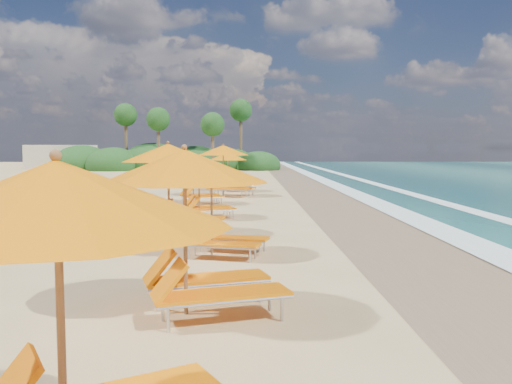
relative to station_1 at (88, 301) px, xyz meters
The scene contains 13 objects.
ground 11.72m from the station_1, 83.20° to the left, with size 160.00×160.00×0.00m, color tan.
wet_sand 12.82m from the station_1, 65.04° to the left, with size 4.00×160.00×0.01m, color #856D4F.
surf_foam 14.16m from the station_1, 55.04° to the left, with size 4.00×160.00×0.01m.
station_1 is the anchor object (origin of this frame).
station_2 4.13m from the station_1, 84.35° to the left, with size 3.16×3.08×2.51m.
station_3 8.46m from the station_1, 86.78° to the left, with size 2.74×2.65×2.20m.
station_4 11.44m from the station_1, 94.50° to the left, with size 3.11×2.95×2.65m.
station_5 15.15m from the station_1, 91.55° to the left, with size 2.71×2.63×2.15m.
station_6 19.90m from the station_1, 93.11° to the left, with size 2.82×2.75×2.24m.
station_7 23.66m from the station_1, 89.78° to the left, with size 3.46×3.40×2.68m.
station_8 26.84m from the station_1, 89.61° to the left, with size 2.90×2.84×2.27m.
treeline 57.71m from the station_1, 98.53° to the left, with size 25.80×8.80×9.74m.
beach_building 63.02m from the station_1, 109.10° to the left, with size 7.00×5.00×2.80m, color beige.
Camera 1 is at (-0.25, -15.30, 2.46)m, focal length 37.69 mm.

